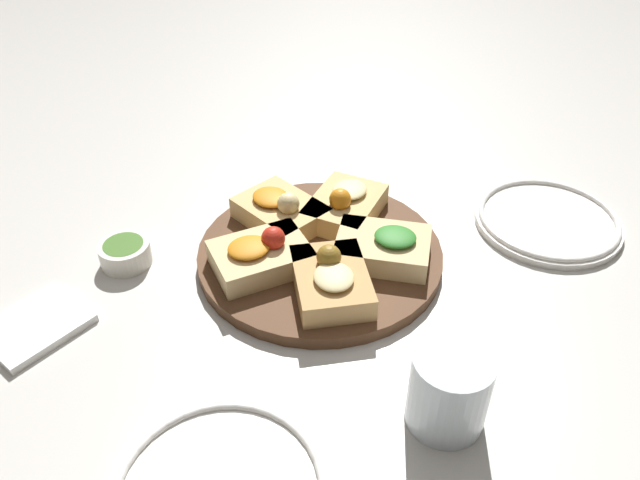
{
  "coord_description": "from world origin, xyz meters",
  "views": [
    {
      "loc": [
        0.44,
        0.49,
        0.55
      ],
      "look_at": [
        0.0,
        0.0,
        0.03
      ],
      "focal_mm": 35.0,
      "sensor_mm": 36.0,
      "label": 1
    }
  ],
  "objects_px": {
    "water_glass": "(449,390)",
    "serving_board": "(320,254)",
    "napkin_stack": "(35,325)",
    "dipping_bowl": "(125,253)",
    "plate_left": "(548,220)"
  },
  "relations": [
    {
      "from": "water_glass",
      "to": "serving_board",
      "type": "bearing_deg",
      "value": -104.81
    },
    {
      "from": "serving_board",
      "to": "napkin_stack",
      "type": "xyz_separation_m",
      "value": [
        0.34,
        -0.13,
        -0.0
      ]
    },
    {
      "from": "water_glass",
      "to": "dipping_bowl",
      "type": "distance_m",
      "value": 0.47
    },
    {
      "from": "plate_left",
      "to": "dipping_bowl",
      "type": "relative_size",
      "value": 3.06
    },
    {
      "from": "plate_left",
      "to": "dipping_bowl",
      "type": "xyz_separation_m",
      "value": [
        0.51,
        -0.33,
        0.01
      ]
    },
    {
      "from": "serving_board",
      "to": "water_glass",
      "type": "xyz_separation_m",
      "value": [
        0.07,
        0.28,
        0.04
      ]
    },
    {
      "from": "napkin_stack",
      "to": "plate_left",
      "type": "bearing_deg",
      "value": 155.78
    },
    {
      "from": "napkin_stack",
      "to": "dipping_bowl",
      "type": "bearing_deg",
      "value": -164.64
    },
    {
      "from": "serving_board",
      "to": "dipping_bowl",
      "type": "height_order",
      "value": "dipping_bowl"
    },
    {
      "from": "plate_left",
      "to": "dipping_bowl",
      "type": "distance_m",
      "value": 0.61
    },
    {
      "from": "water_glass",
      "to": "plate_left",
      "type": "bearing_deg",
      "value": -162.66
    },
    {
      "from": "napkin_stack",
      "to": "dipping_bowl",
      "type": "height_order",
      "value": "dipping_bowl"
    },
    {
      "from": "serving_board",
      "to": "napkin_stack",
      "type": "relative_size",
      "value": 2.93
    },
    {
      "from": "serving_board",
      "to": "plate_left",
      "type": "xyz_separation_m",
      "value": [
        -0.3,
        0.16,
        -0.0
      ]
    },
    {
      "from": "water_glass",
      "to": "napkin_stack",
      "type": "bearing_deg",
      "value": -56.57
    }
  ]
}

